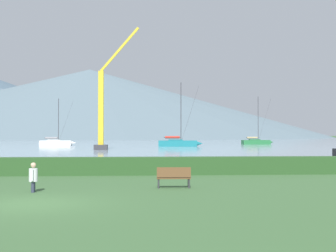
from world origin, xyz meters
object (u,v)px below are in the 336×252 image
sailboat_slip_5 (56,142)px  person_seated_viewer (33,176)px  dock_crane (103,113)px  park_bench_under_tree (174,176)px  sailboat_slip_3 (178,143)px  sailboat_slip_2 (256,142)px

sailboat_slip_5 → person_seated_viewer: sailboat_slip_5 is taller
dock_crane → park_bench_under_tree: bearing=-81.5°
sailboat_slip_5 → person_seated_viewer: size_ratio=8.01×
sailboat_slip_5 → dock_crane: bearing=-67.4°
sailboat_slip_5 → dock_crane: 30.57m
sailboat_slip_5 → sailboat_slip_3: bearing=-22.7°
sailboat_slip_3 → dock_crane: dock_crane is taller
dock_crane → person_seated_viewer: bearing=-88.5°
sailboat_slip_3 → dock_crane: (-13.08, -17.65, 4.92)m
sailboat_slip_3 → person_seated_viewer: 67.93m
sailboat_slip_3 → park_bench_under_tree: (-5.84, -65.85, -0.20)m
park_bench_under_tree → dock_crane: (-7.25, 48.20, 5.12)m
sailboat_slip_3 → park_bench_under_tree: sailboat_slip_3 is taller
sailboat_slip_2 → park_bench_under_tree: sailboat_slip_2 is taller
sailboat_slip_5 → park_bench_under_tree: (19.41, -75.80, -0.11)m
sailboat_slip_2 → sailboat_slip_5: size_ratio=1.12×
sailboat_slip_2 → sailboat_slip_5: bearing=-175.1°
sailboat_slip_2 → dock_crane: (-32.73, -33.78, 5.01)m
person_seated_viewer → dock_crane: bearing=88.5°
sailboat_slip_5 → person_seated_viewer: 78.00m
sailboat_slip_2 → person_seated_viewer: 88.79m
sailboat_slip_2 → park_bench_under_tree: bearing=-110.2°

